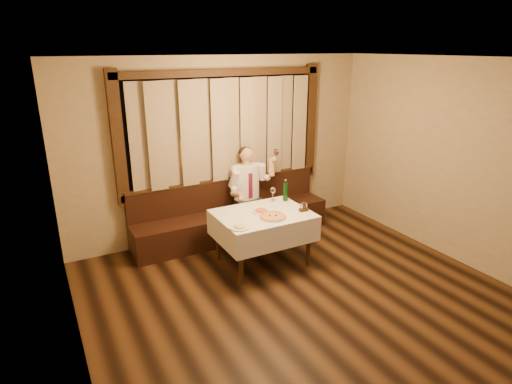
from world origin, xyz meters
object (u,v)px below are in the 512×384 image
seated_man (249,186)px  cruet_caddy (304,208)px  pasta_red (261,210)px  dining_table (263,220)px  pizza (273,217)px  pasta_cream (239,226)px  banquette (232,218)px  green_bottle (285,192)px

seated_man → cruet_caddy: bearing=-77.2°
pasta_red → seated_man: seated_man is taller
dining_table → pasta_red: size_ratio=4.77×
pizza → cruet_caddy: size_ratio=2.75×
pizza → pasta_cream: bearing=-169.7°
pasta_red → banquette: bearing=89.6°
dining_table → pizza: 0.25m
banquette → green_bottle: size_ratio=9.80×
dining_table → pasta_red: bearing=98.8°
cruet_caddy → pasta_cream: bearing=-173.6°
pasta_cream → pasta_red: bearing=34.9°
pasta_red → pasta_cream: size_ratio=1.09×
pasta_cream → pizza: bearing=10.3°
pasta_cream → seated_man: seated_man is taller
pasta_red → seated_man: (0.28, 0.89, 0.04)m
pasta_cream → cruet_caddy: cruet_caddy is taller
pasta_red → green_bottle: bearing=23.2°
green_bottle → pasta_cream: bearing=-150.8°
cruet_caddy → green_bottle: bearing=90.6°
banquette → dining_table: bearing=-90.0°
pasta_red → seated_man: size_ratio=0.18×
cruet_caddy → pizza: bearing=-178.7°
dining_table → green_bottle: green_bottle is taller
pizza → green_bottle: size_ratio=1.14×
pasta_cream → banquette: bearing=69.0°
dining_table → green_bottle: size_ratio=3.89×
pasta_red → pasta_cream: 0.62m
pizza → green_bottle: bearing=44.3°
dining_table → pizza: pizza is taller
banquette → cruet_caddy: size_ratio=23.74×
banquette → cruet_caddy: banquette is taller
dining_table → pasta_cream: (-0.51, -0.31, 0.14)m
dining_table → pasta_cream: 0.61m
green_bottle → pasta_red: bearing=-156.8°
green_bottle → seated_man: 0.71m
dining_table → green_bottle: (0.53, 0.27, 0.24)m
banquette → dining_table: banquette is taller
dining_table → pasta_cream: size_ratio=5.18×
dining_table → pasta_red: 0.15m
pizza → pasta_red: size_ratio=1.39×
pizza → seated_man: bearing=78.2°
pizza → pasta_cream: (-0.55, -0.10, 0.02)m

